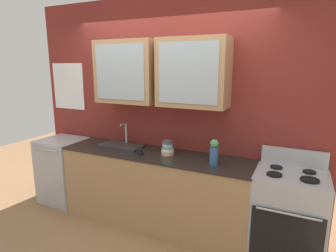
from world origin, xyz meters
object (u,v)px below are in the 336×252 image
Objects in this scene: sink_faucet at (122,145)px; dishwasher at (64,170)px; vase at (214,153)px; cup_near_sink at (140,152)px; stove_range at (288,216)px; bowl_stack at (168,148)px.

sink_faucet is 0.61× the size of dishwasher.
sink_faucet reaches higher than vase.
stove_range is at bearing 4.26° from cup_near_sink.
cup_near_sink is at bearing -151.80° from bowl_stack.
sink_faucet is at bearing 154.78° from cup_near_sink.
bowl_stack is 1.66× the size of cup_near_sink.
bowl_stack is 0.18× the size of dishwasher.
sink_faucet is 3.30× the size of bowl_stack.
vase is 2.32m from dishwasher.
sink_faucet reaches higher than cup_near_sink.
sink_faucet is 0.67m from bowl_stack.
stove_range is at bearing -1.34° from bowl_stack.
bowl_stack is at bearing 28.20° from cup_near_sink.
vase is 0.31× the size of dishwasher.
dishwasher is (-0.98, -0.06, -0.48)m from sink_faucet.
dishwasher is at bearing -178.75° from bowl_stack.
stove_range is 1.45m from bowl_stack.
bowl_stack reaches higher than dishwasher.
dishwasher is (-3.00, -0.00, -0.01)m from stove_range.
stove_range reaches higher than dishwasher.
sink_faucet reaches higher than dishwasher.
stove_range is 6.48× the size of bowl_stack.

